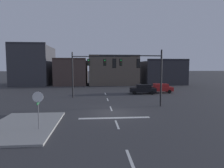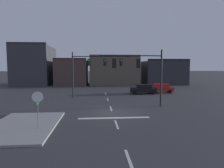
{
  "view_description": "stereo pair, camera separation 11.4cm",
  "coord_description": "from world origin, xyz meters",
  "views": [
    {
      "loc": [
        -1.69,
        -19.12,
        4.56
      ],
      "look_at": [
        0.23,
        3.34,
        2.59
      ],
      "focal_mm": 31.37,
      "sensor_mm": 36.0,
      "label": 1
    },
    {
      "loc": [
        -1.58,
        -19.13,
        4.56
      ],
      "look_at": [
        0.23,
        3.34,
        2.59
      ],
      "focal_mm": 31.37,
      "sensor_mm": 36.0,
      "label": 2
    }
  ],
  "objects": [
    {
      "name": "ground_plane",
      "position": [
        0.0,
        0.0,
        0.0
      ],
      "size": [
        400.0,
        400.0,
        0.0
      ],
      "primitive_type": "plane",
      "color": "#353538"
    },
    {
      "name": "sidewalk_near_corner",
      "position": [
        -7.21,
        -4.0,
        0.07
      ],
      "size": [
        5.0,
        8.0,
        0.15
      ],
      "primitive_type": "cube",
      "color": "gray",
      "rests_on": "ground"
    },
    {
      "name": "stop_bar_paint",
      "position": [
        0.0,
        -2.0,
        0.0
      ],
      "size": [
        6.4,
        0.5,
        0.01
      ],
      "primitive_type": "cube",
      "color": "silver",
      "rests_on": "ground"
    },
    {
      "name": "lane_centreline",
      "position": [
        0.0,
        2.0,
        0.0
      ],
      "size": [
        0.16,
        26.4,
        0.01
      ],
      "color": "silver",
      "rests_on": "ground"
    },
    {
      "name": "signal_mast_near_side",
      "position": [
        3.74,
        2.63,
        4.34
      ],
      "size": [
        7.2,
        0.61,
        6.54
      ],
      "color": "black",
      "rests_on": "ground"
    },
    {
      "name": "signal_mast_far_side",
      "position": [
        -2.22,
        10.13,
        4.69
      ],
      "size": [
        8.7,
        0.69,
        6.79
      ],
      "color": "black",
      "rests_on": "ground"
    },
    {
      "name": "stop_sign",
      "position": [
        -5.74,
        -5.1,
        2.14
      ],
      "size": [
        0.76,
        0.64,
        2.83
      ],
      "color": "#56565B",
      "rests_on": "ground"
    },
    {
      "name": "car_lot_nearside",
      "position": [
        9.69,
        14.31,
        0.86
      ],
      "size": [
        4.56,
        2.19,
        1.61
      ],
      "color": "#A81E1E",
      "rests_on": "ground"
    },
    {
      "name": "car_lot_middle",
      "position": [
        6.32,
        13.2,
        0.86
      ],
      "size": [
        4.61,
        2.36,
        1.61
      ],
      "color": "black",
      "rests_on": "ground"
    },
    {
      "name": "building_row",
      "position": [
        -3.59,
        32.25,
        3.81
      ],
      "size": [
        43.11,
        11.27,
        10.2
      ],
      "color": "#38383D",
      "rests_on": "ground"
    }
  ]
}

